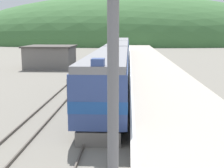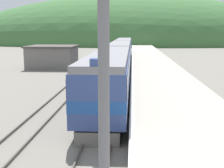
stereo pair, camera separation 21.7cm
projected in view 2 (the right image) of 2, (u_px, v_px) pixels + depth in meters
track_main at (125, 55)px, 72.51m from camera, size 1.52×180.00×0.16m
track_siding at (106, 55)px, 72.79m from camera, size 1.52×180.00×0.16m
platform at (151, 63)px, 52.45m from camera, size 6.65×140.00×1.02m
distant_hills at (128, 44)px, 137.73m from camera, size 151.56×68.20×41.26m
station_shed at (53, 57)px, 49.24m from camera, size 7.48×7.32×3.50m
express_train_lead_car at (110, 76)px, 24.84m from camera, size 3.03×19.74×4.48m
carriage_second at (120, 56)px, 45.27m from camera, size 3.02×19.58×4.12m
carriage_third at (124, 48)px, 65.39m from camera, size 3.02×19.58×4.12m
signal_mast_main at (103, 35)px, 5.17m from camera, size 2.20×0.42×8.80m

